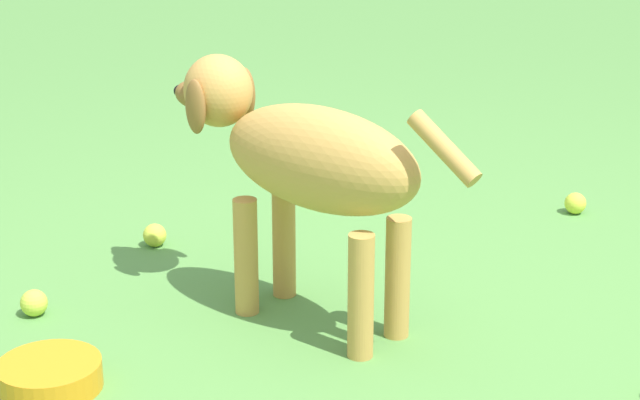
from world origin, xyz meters
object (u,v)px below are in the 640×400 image
(tennis_ball_1, at_px, (322,195))
(tennis_ball_4, at_px, (34,303))
(dog, at_px, (303,159))
(water_bowl, at_px, (50,375))
(tennis_ball_0, at_px, (155,235))
(tennis_ball_2, at_px, (575,203))

(tennis_ball_1, relative_size, tennis_ball_4, 1.00)
(dog, height_order, water_bowl, dog)
(water_bowl, bearing_deg, dog, 24.40)
(tennis_ball_0, distance_m, tennis_ball_1, 0.59)
(tennis_ball_1, bearing_deg, dog, -102.03)
(dog, height_order, tennis_ball_0, dog)
(tennis_ball_0, xyz_separation_m, tennis_ball_4, (-0.29, -0.41, 0.00))
(tennis_ball_4, bearing_deg, water_bowl, -79.57)
(tennis_ball_0, height_order, tennis_ball_1, same)
(dog, distance_m, tennis_ball_0, 0.73)
(tennis_ball_0, bearing_deg, dog, -55.93)
(tennis_ball_0, xyz_separation_m, water_bowl, (-0.22, -0.78, -0.00))
(tennis_ball_4, bearing_deg, tennis_ball_2, 17.36)
(tennis_ball_2, distance_m, tennis_ball_4, 1.64)
(tennis_ball_0, relative_size, tennis_ball_1, 1.00)
(dog, height_order, tennis_ball_2, dog)
(tennis_ball_0, relative_size, water_bowl, 0.30)
(tennis_ball_1, relative_size, tennis_ball_2, 1.00)
(tennis_ball_1, height_order, water_bowl, tennis_ball_1)
(dog, distance_m, tennis_ball_1, 0.89)
(tennis_ball_1, xyz_separation_m, tennis_ball_2, (0.75, -0.19, 0.00))
(water_bowl, bearing_deg, tennis_ball_4, 100.43)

